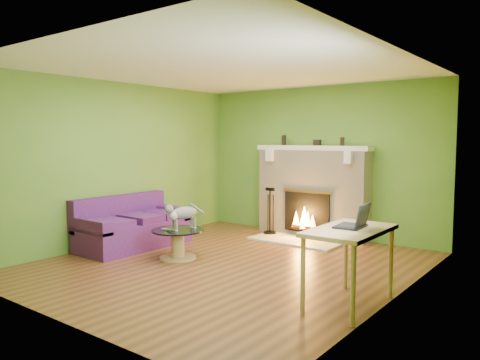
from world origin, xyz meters
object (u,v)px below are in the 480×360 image
object	(u,v)px
sofa	(132,227)
cat	(184,216)
desk	(350,238)
coffee_table	(178,242)

from	to	relation	value
sofa	cat	bearing A→B (deg)	-2.12
sofa	desk	bearing A→B (deg)	-5.73
coffee_table	cat	distance (m)	0.38
desk	cat	bearing A→B (deg)	172.68
sofa	coffee_table	size ratio (longest dim) A/B	2.41
sofa	desk	distance (m)	3.85
coffee_table	desk	size ratio (longest dim) A/B	0.68
coffee_table	cat	size ratio (longest dim) A/B	1.18
sofa	cat	size ratio (longest dim) A/B	2.85
desk	sofa	bearing A→B (deg)	174.27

